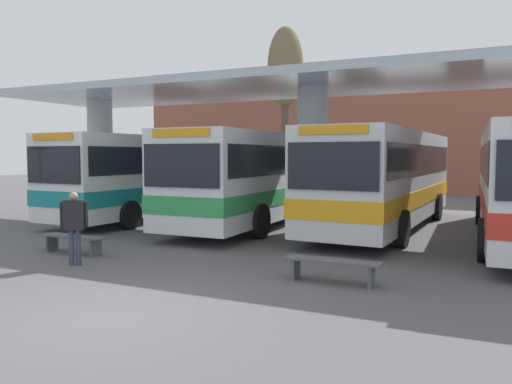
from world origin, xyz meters
The scene contains 10 objects.
ground_plane centered at (0.00, 0.00, 0.00)m, with size 100.00×100.00×0.00m, color #565456.
townhouse_backdrop centered at (0.00, 27.93, 5.23)m, with size 40.00×0.58×8.97m.
station_canopy centered at (0.00, 9.42, 4.06)m, with size 22.79×5.65×4.92m.
transit_bus_left_bay centered at (-6.90, 10.65, 1.79)m, with size 3.09×10.64×3.22m.
transit_bus_center_bay centered at (-2.35, 11.33, 1.82)m, with size 2.99×12.40×3.25m.
transit_bus_right_bay centered at (1.99, 11.41, 1.83)m, with size 3.13×11.34×3.27m.
waiting_bench_near_pillar centered at (2.49, 3.45, 0.35)m, with size 1.92×0.44×0.46m.
waiting_bench_mid_platform centered at (-4.36, 3.45, 0.35)m, with size 1.87×0.44×0.46m.
pedestrian_waiting centered at (-3.28, 2.44, 1.03)m, with size 0.56×0.45×1.68m.
poplar_tree_behind_left centered at (-4.71, 18.68, 6.85)m, with size 1.88×1.88×9.20m.
Camera 1 is at (5.28, -5.93, 2.51)m, focal length 35.00 mm.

